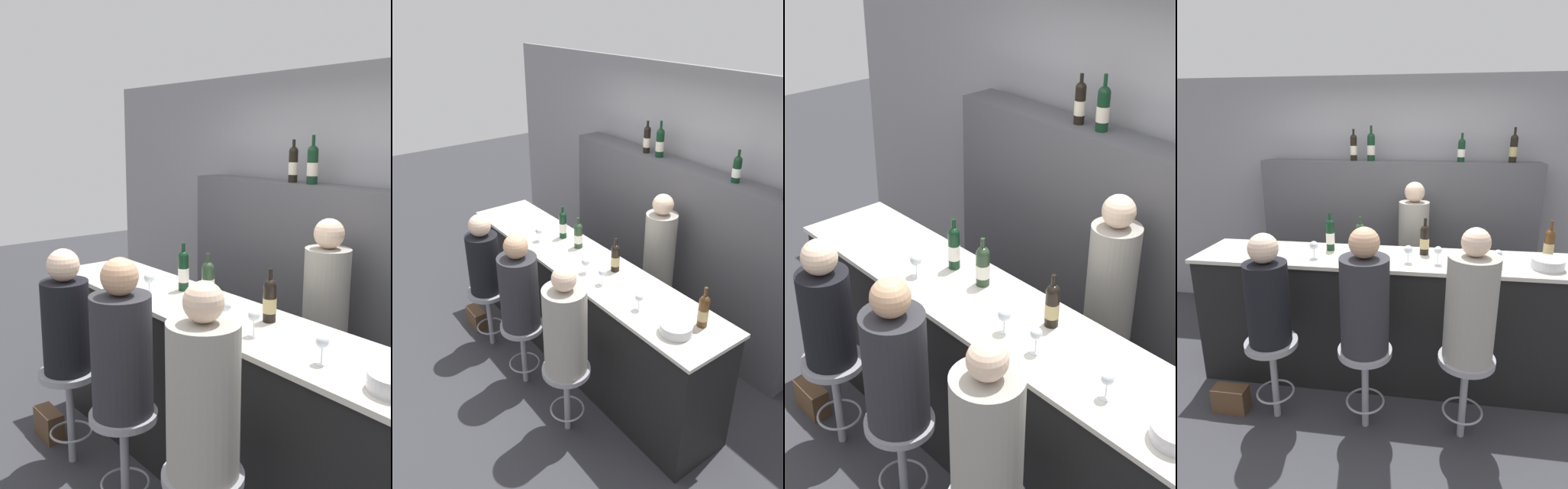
{
  "view_description": "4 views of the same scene",
  "coord_description": "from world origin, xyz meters",
  "views": [
    {
      "loc": [
        2.3,
        -1.7,
        2.11
      ],
      "look_at": [
        -0.24,
        0.31,
        1.45
      ],
      "focal_mm": 40.0,
      "sensor_mm": 36.0,
      "label": 1
    },
    {
      "loc": [
        2.96,
        -1.86,
        3.13
      ],
      "look_at": [
        0.05,
        0.3,
        1.26
      ],
      "focal_mm": 35.0,
      "sensor_mm": 36.0,
      "label": 2
    },
    {
      "loc": [
        2.23,
        -1.79,
        3.12
      ],
      "look_at": [
        -0.2,
        0.36,
        1.37
      ],
      "focal_mm": 50.0,
      "sensor_mm": 36.0,
      "label": 3
    },
    {
      "loc": [
        0.33,
        -2.58,
        2.08
      ],
      "look_at": [
        -0.09,
        0.21,
        1.22
      ],
      "focal_mm": 28.0,
      "sensor_mm": 36.0,
      "label": 4
    }
  ],
  "objects": [
    {
      "name": "back_bar_cabinet",
      "position": [
        0.0,
        1.43,
        0.87
      ],
      "size": [
        2.87,
        0.28,
        1.75
      ],
      "color": "#4C4C51",
      "rests_on": "ground_plane"
    },
    {
      "name": "ground_plane",
      "position": [
        0.0,
        0.0,
        0.0
      ],
      "size": [
        16.0,
        16.0,
        0.0
      ],
      "primitive_type": "plane",
      "color": "#333338"
    },
    {
      "name": "guest_seated_middle",
      "position": [
        -0.06,
        -0.33,
        1.01
      ],
      "size": [
        0.33,
        0.33,
        0.86
      ],
      "color": "#28282D",
      "rests_on": "bar_stool_middle"
    },
    {
      "name": "wine_bottle_counter_2",
      "position": [
        0.31,
        0.4,
        1.22
      ],
      "size": [
        0.08,
        0.08,
        0.3
      ],
      "color": "black",
      "rests_on": "bar_counter"
    },
    {
      "name": "bar_counter",
      "position": [
        0.0,
        0.28,
        0.55
      ],
      "size": [
        3.07,
        0.61,
        1.09
      ],
      "color": "black",
      "rests_on": "ground_plane"
    },
    {
      "name": "guest_seated_right",
      "position": [
        0.62,
        -0.33,
        1.02
      ],
      "size": [
        0.32,
        0.32,
        0.88
      ],
      "color": "gray",
      "rests_on": "bar_stool_right"
    },
    {
      "name": "wine_bottle_counter_1",
      "position": [
        -0.22,
        0.4,
        1.22
      ],
      "size": [
        0.08,
        0.08,
        0.29
      ],
      "color": "#233823",
      "rests_on": "bar_counter"
    },
    {
      "name": "wine_glass_1",
      "position": [
        0.19,
        0.17,
        1.19
      ],
      "size": [
        0.07,
        0.07,
        0.14
      ],
      "color": "silver",
      "rests_on": "bar_counter"
    },
    {
      "name": "handbag",
      "position": [
        -1.1,
        -0.33,
        0.1
      ],
      "size": [
        0.26,
        0.12,
        0.2
      ],
      "color": "#513823",
      "rests_on": "ground_plane"
    },
    {
      "name": "wine_bottle_backbar_2",
      "position": [
        0.63,
        1.43,
        1.87
      ],
      "size": [
        0.07,
        0.07,
        0.28
      ],
      "color": "black",
      "rests_on": "back_bar_cabinet"
    },
    {
      "name": "bar_stool_middle",
      "position": [
        -0.06,
        -0.33,
        0.5
      ],
      "size": [
        0.37,
        0.37,
        0.64
      ],
      "color": "gray",
      "rests_on": "ground_plane"
    },
    {
      "name": "guest_seated_left",
      "position": [
        -0.73,
        -0.33,
        0.98
      ],
      "size": [
        0.3,
        0.3,
        0.79
      ],
      "color": "black",
      "rests_on": "bar_stool_left"
    },
    {
      "name": "wine_bottle_counter_0",
      "position": [
        -0.47,
        0.4,
        1.23
      ],
      "size": [
        0.07,
        0.07,
        0.32
      ],
      "color": "black",
      "rests_on": "bar_counter"
    },
    {
      "name": "wine_bottle_counter_3",
      "position": [
        1.26,
        0.4,
        1.22
      ],
      "size": [
        0.08,
        0.08,
        0.31
      ],
      "color": "#4C2D14",
      "rests_on": "bar_counter"
    },
    {
      "name": "wine_glass_3",
      "position": [
        0.85,
        0.17,
        1.19
      ],
      "size": [
        0.07,
        0.07,
        0.13
      ],
      "color": "silver",
      "rests_on": "bar_counter"
    },
    {
      "name": "bartender",
      "position": [
        0.2,
        1.04,
        0.74
      ],
      "size": [
        0.29,
        0.29,
        1.59
      ],
      "color": "gray",
      "rests_on": "ground_plane"
    },
    {
      "name": "bar_stool_right",
      "position": [
        0.62,
        -0.33,
        0.5
      ],
      "size": [
        0.37,
        0.37,
        0.64
      ],
      "color": "gray",
      "rests_on": "ground_plane"
    },
    {
      "name": "wine_bottle_backbar_3",
      "position": [
        1.13,
        1.43,
        1.89
      ],
      "size": [
        0.08,
        0.08,
        0.34
      ],
      "color": "black",
      "rests_on": "back_bar_cabinet"
    },
    {
      "name": "wine_bottle_backbar_1",
      "position": [
        -0.28,
        1.43,
        1.89
      ],
      "size": [
        0.08,
        0.08,
        0.35
      ],
      "color": "black",
      "rests_on": "back_bar_cabinet"
    },
    {
      "name": "bar_stool_left",
      "position": [
        -0.73,
        -0.33,
        0.5
      ],
      "size": [
        0.37,
        0.37,
        0.64
      ],
      "color": "gray",
      "rests_on": "ground_plane"
    },
    {
      "name": "metal_bowl",
      "position": [
        1.21,
        0.19,
        1.13
      ],
      "size": [
        0.23,
        0.23,
        0.08
      ],
      "color": "#B7B7BC",
      "rests_on": "bar_counter"
    },
    {
      "name": "wine_glass_2",
      "position": [
        0.42,
        0.17,
        1.19
      ],
      "size": [
        0.07,
        0.07,
        0.14
      ],
      "color": "silver",
      "rests_on": "bar_counter"
    },
    {
      "name": "wine_bottle_backbar_0",
      "position": [
        -0.46,
        1.43,
        1.89
      ],
      "size": [
        0.07,
        0.07,
        0.32
      ],
      "color": "black",
      "rests_on": "back_bar_cabinet"
    },
    {
      "name": "wine_glass_0",
      "position": [
        -0.55,
        0.17,
        1.19
      ],
      "size": [
        0.07,
        0.07,
        0.14
      ],
      "color": "silver",
      "rests_on": "bar_counter"
    },
    {
      "name": "wall_back",
      "position": [
        0.0,
        1.65,
        1.3
      ],
      "size": [
        6.4,
        0.05,
        2.6
      ],
      "color": "gray",
      "rests_on": "ground_plane"
    }
  ]
}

